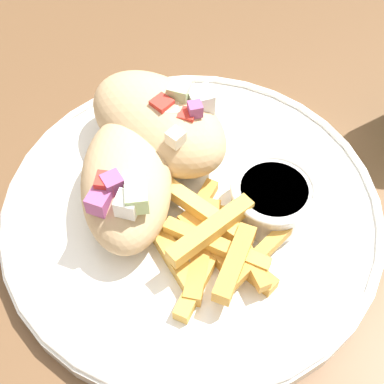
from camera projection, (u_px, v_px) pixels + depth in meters
name	position (u px, v px, depth m)	size (l,w,h in m)	color
table	(207.00, 299.00, 0.47)	(1.27, 1.27, 0.75)	brown
plate	(192.00, 210.00, 0.42)	(0.30, 0.30, 0.02)	white
pita_sandwich_near	(126.00, 181.00, 0.40)	(0.14, 0.12, 0.06)	tan
pita_sandwich_far	(159.00, 122.00, 0.43)	(0.14, 0.10, 0.07)	tan
fries_pile	(216.00, 243.00, 0.39)	(0.11, 0.12, 0.03)	#E5B251
sauce_ramekin	(270.00, 195.00, 0.40)	(0.07, 0.07, 0.03)	white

